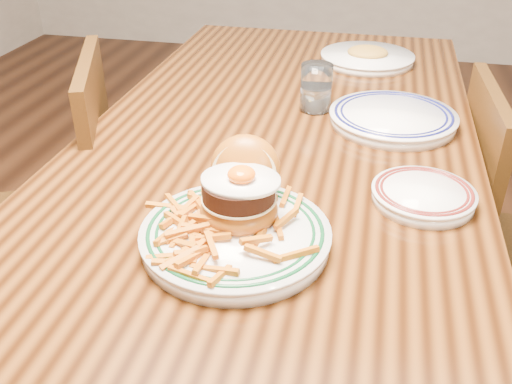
% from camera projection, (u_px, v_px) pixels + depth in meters
% --- Properties ---
extents(floor, '(6.00, 6.00, 0.00)m').
position_uv_depth(floor, '(276.00, 360.00, 1.67)').
color(floor, black).
rests_on(floor, ground).
extents(table, '(0.85, 1.60, 0.75)m').
position_uv_depth(table, '(281.00, 161.00, 1.33)').
color(table, black).
rests_on(table, floor).
extents(chair_left, '(0.53, 0.53, 0.88)m').
position_uv_depth(chair_left, '(63.00, 215.00, 1.48)').
color(chair_left, '#42270D').
rests_on(chair_left, floor).
extents(chair_right, '(0.41, 0.41, 0.84)m').
position_uv_depth(chair_right, '(508.00, 244.00, 1.40)').
color(chair_right, '#42270D').
rests_on(chair_right, floor).
extents(main_plate, '(0.30, 0.31, 0.14)m').
position_uv_depth(main_plate, '(237.00, 218.00, 0.89)').
color(main_plate, white).
rests_on(main_plate, table).
extents(side_plate, '(0.18, 0.18, 0.03)m').
position_uv_depth(side_plate, '(423.00, 194.00, 1.00)').
color(side_plate, white).
rests_on(side_plate, table).
extents(rear_plate, '(0.29, 0.29, 0.03)m').
position_uv_depth(rear_plate, '(393.00, 117.00, 1.28)').
color(rear_plate, white).
rests_on(rear_plate, table).
extents(water_glass, '(0.07, 0.07, 0.11)m').
position_uv_depth(water_glass, '(316.00, 90.00, 1.34)').
color(water_glass, white).
rests_on(water_glass, table).
extents(far_plate, '(0.27, 0.27, 0.05)m').
position_uv_depth(far_plate, '(367.00, 57.00, 1.66)').
color(far_plate, white).
rests_on(far_plate, table).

